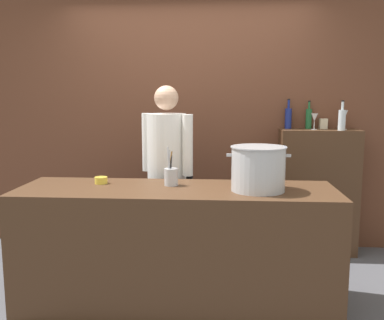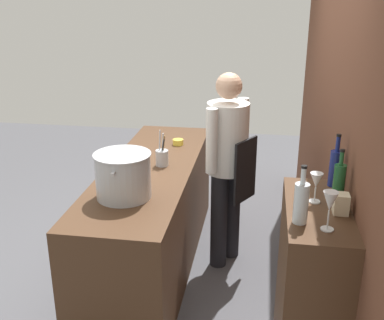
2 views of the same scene
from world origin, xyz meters
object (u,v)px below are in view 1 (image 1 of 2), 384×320
Objects in this scene: wine_bottle_green at (309,118)px; spice_tin_cream at (323,124)px; butter_jar at (101,180)px; chef at (167,166)px; wine_bottle_clear at (342,119)px; wine_glass_wide at (314,118)px; wine_glass_tall at (344,116)px; utensil_crock at (171,176)px; stockpot_large at (258,169)px; wine_bottle_cobalt at (288,118)px.

wine_bottle_green is 0.15m from spice_tin_cream.
chef is at bearing 47.76° from butter_jar.
wine_bottle_clear is 0.25m from wine_glass_wide.
wine_glass_tall is 0.21m from spice_tin_cream.
butter_jar is 0.53× the size of wine_glass_tall.
wine_bottle_green is 0.12m from wine_glass_wide.
wine_glass_wide is (1.37, 0.55, 0.39)m from chef.
wine_bottle_clear is (1.51, 0.99, 0.38)m from utensil_crock.
wine_glass_wide is at bearing 29.93° from butter_jar.
utensil_crock is at bearing -3.29° from butter_jar.
stockpot_large is 1.52× the size of wine_bottle_cobalt.
spice_tin_cream is at bearing 121.95° from wine_bottle_clear.
chef is 5.93× the size of wine_bottle_green.
wine_glass_tall is (0.52, -0.09, 0.02)m from wine_bottle_cobalt.
wine_bottle_cobalt is at bearing 152.16° from wine_glass_wide.
stockpot_large is at bearing -114.44° from wine_bottle_green.
wine_glass_tall is at bearing 35.41° from utensil_crock.
wine_bottle_green is 1.49× the size of wine_glass_tall.
wine_bottle_clear is 0.34m from wine_bottle_green.
wine_bottle_clear reaches higher than utensil_crock.
wine_bottle_green is (1.34, 0.67, 0.39)m from chef.
wine_glass_tall is at bearing 27.10° from butter_jar.
utensil_crock is 1.05× the size of wine_bottle_green.
wine_bottle_cobalt is 1.58× the size of wine_glass_tall.
wine_bottle_clear is (1.61, 0.47, 0.39)m from chef.
wine_bottle_cobalt is (1.59, 1.17, 0.43)m from butter_jar.
wine_bottle_clear is (0.87, 1.13, 0.29)m from stockpot_large.
chef is 8.84× the size of wine_glass_tall.
butter_jar is 0.33× the size of wine_bottle_cobalt.
spice_tin_cream is (0.14, -0.00, -0.05)m from wine_bottle_green.
wine_glass_tall is at bearing 53.35° from stockpot_large.
wine_bottle_clear reaches higher than wine_bottle_green.
spice_tin_cream is at bearing 44.94° from wine_glass_wide.
stockpot_large is 1.40m from wine_glass_wide.
utensil_crock is 1.77m from wine_bottle_green.
wine_glass_tall reaches higher than butter_jar.
utensil_crock is at bearing -146.71° from wine_bottle_clear.
chef is at bearing 138.19° from stockpot_large.
butter_jar is 0.35× the size of wine_bottle_green.
wine_glass_wide is at bearing 40.29° from utensil_crock.
wine_bottle_cobalt reaches higher than wine_glass_wide.
stockpot_large is 4.42× the size of spice_tin_cream.
wine_bottle_clear is at bearing -58.05° from spice_tin_cream.
stockpot_large is at bearing -106.80° from wine_bottle_cobalt.
stockpot_large is at bearing -119.45° from spice_tin_cream.
wine_glass_wide is at bearing 159.72° from wine_bottle_clear.
stockpot_large is 1.59× the size of wine_bottle_clear.
wine_glass_wide is 0.17m from spice_tin_cream.
wine_bottle_green is (-0.27, 0.20, 0.00)m from wine_bottle_clear.
utensil_crock is 2.99× the size of butter_jar.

